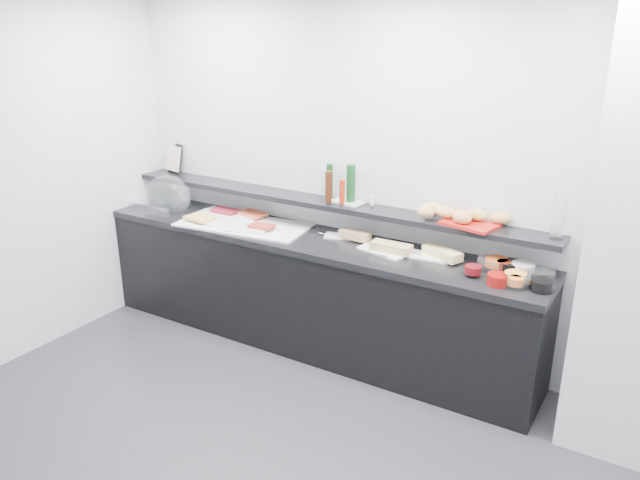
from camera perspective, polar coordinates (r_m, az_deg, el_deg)
The scene contains 55 objects.
back_wall at distance 4.53m, azimuth 8.54°, elevation 5.17°, with size 5.00×0.02×2.70m, color silver.
column at distance 3.88m, azimuth 27.16°, elevation 0.67°, with size 0.50×0.50×2.70m, color silver.
buffet_cabinet at distance 4.90m, azimuth -0.98°, elevation -4.99°, with size 3.60×0.60×0.85m, color black.
counter_top at distance 4.73m, azimuth -1.01°, elevation -0.02°, with size 3.62×0.62×0.05m, color black.
wall_shelf at distance 4.79m, azimuth 0.09°, elevation 3.45°, with size 3.60×0.25×0.04m, color black.
cloche_base at distance 5.71m, azimuth -14.48°, elevation 3.30°, with size 0.46×0.31×0.04m, color silver.
cloche_dome at distance 5.55m, azimuth -13.67°, elevation 4.03°, with size 0.46×0.30×0.34m, color silver.
linen_runner at distance 5.02m, azimuth -6.98°, elevation 1.40°, with size 1.05×0.50×0.01m, color silver.
platter_meat_a at distance 5.31m, azimuth -9.12°, elevation 2.50°, with size 0.33×0.22×0.01m, color white.
food_meat_a at distance 5.29m, azimuth -8.67°, elevation 2.66°, with size 0.23×0.14×0.02m, color maroon.
platter_salmon at distance 5.23m, azimuth -7.01°, elevation 2.34°, with size 0.32×0.21×0.01m, color white.
food_salmon at distance 5.18m, azimuth -6.16°, elevation 2.40°, with size 0.23×0.14×0.02m, color #DB4F2C.
platter_cheese at distance 5.11m, azimuth -10.01°, elevation 1.74°, with size 0.26×0.18×0.01m, color white.
food_cheese at distance 5.13m, azimuth -10.95°, elevation 1.98°, with size 0.24×0.15×0.02m, color #D4AA52.
platter_meat_b at distance 4.87m, azimuth -6.63°, elevation 1.04°, with size 0.31×0.21×0.01m, color white.
food_meat_b at distance 4.86m, azimuth -5.36°, elevation 1.27°, with size 0.19×0.12×0.02m, color maroon.
sandwich_plate_left at distance 4.72m, azimuth 2.26°, elevation 0.33°, with size 0.30×0.13×0.01m, color white.
sandwich_food_left at distance 4.63m, azimuth 3.22°, elevation 0.45°, with size 0.24×0.09×0.06m, color tan.
tongs_left at distance 4.71m, azimuth 0.73°, elevation 0.48°, with size 0.01×0.01×0.16m, color #B7BABE.
sandwich_plate_mid at distance 4.43m, azimuth 5.74°, elevation -1.04°, with size 0.36×0.15×0.01m, color white.
sandwich_food_mid at distance 4.41m, azimuth 6.53°, elevation -0.68°, with size 0.29×0.11×0.06m, color tan.
tongs_mid at distance 4.34m, azimuth 5.28°, elevation -1.31°, with size 0.01×0.01×0.16m, color silver.
sandwich_plate_right at distance 4.39m, azimuth 9.52°, elevation -1.42°, with size 0.37×0.16×0.01m, color white.
sandwich_food_right at distance 4.36m, azimuth 11.12°, elevation -1.18°, with size 0.29×0.11×0.06m, color #E9C57A.
tongs_right at distance 4.41m, azimuth 8.27°, elevation -1.10°, with size 0.01×0.01×0.16m, color #AFB1B6.
bowl_glass_fruit at distance 4.26m, azimuth 15.35°, elevation -2.16°, with size 0.18×0.18×0.07m, color white.
fill_glass_fruit at distance 4.28m, azimuth 15.84°, elevation -1.95°, with size 0.15×0.15×0.05m, color orange.
bowl_black_jam at distance 4.26m, azimuth 17.06°, elevation -2.34°, with size 0.16×0.16×0.07m, color black.
fill_black_jam at distance 4.24m, azimuth 16.48°, elevation -2.19°, with size 0.10×0.10×0.05m, color #59160C.
bowl_glass_cream at distance 4.18m, azimuth 19.53°, elevation -3.06°, with size 0.17×0.17×0.07m, color white.
fill_glass_cream at distance 4.24m, azimuth 18.06°, elevation -2.37°, with size 0.15×0.15×0.05m, color silver.
bowl_red_jam at distance 4.03m, azimuth 15.94°, elevation -3.50°, with size 0.13×0.13×0.07m, color maroon.
fill_red_jam at distance 4.11m, azimuth 13.82°, elevation -2.65°, with size 0.11×0.11×0.05m, color #560C10.
bowl_glass_salmon at distance 4.04m, azimuth 17.50°, elevation -3.58°, with size 0.17×0.17×0.07m, color white.
fill_glass_salmon at distance 4.08m, azimuth 17.43°, elevation -3.20°, with size 0.14×0.14×0.05m, color #F2943B.
bowl_black_fruit at distance 4.02m, azimuth 19.60°, elevation -3.94°, with size 0.13×0.13×0.07m, color black.
fill_black_fruit at distance 4.01m, azimuth 17.45°, elevation -3.60°, with size 0.10×0.10×0.05m, color orange.
framed_print at distance 5.80m, azimuth -13.11°, elevation 7.34°, with size 0.22×0.02×0.26m, color black.
print_art at distance 5.77m, azimuth -13.28°, elevation 7.26°, with size 0.20×0.00×0.22m, color beige.
condiment_tray at distance 4.72m, azimuth 2.48°, elevation 3.50°, with size 0.25×0.15×0.01m, color silver.
bottle_green_a at distance 4.79m, azimuth 0.88°, elevation 5.45°, with size 0.05×0.05×0.26m, color #0F3912.
bottle_brown at distance 4.64m, azimuth 0.79°, elevation 4.86°, with size 0.05×0.05×0.24m, color #3D1A0B.
bottle_green_b at distance 4.68m, azimuth 2.84°, elevation 5.21°, with size 0.07×0.07×0.28m, color #113E17.
bottle_hot at distance 4.63m, azimuth 2.04°, elevation 4.43°, with size 0.04×0.04×0.18m, color #A4250B.
shaker_salt at distance 4.62m, azimuth 4.81°, elevation 3.62°, with size 0.04×0.04×0.07m, color silver.
shaker_pepper at distance 4.69m, azimuth 2.85°, elevation 3.94°, with size 0.03×0.03×0.07m, color silver.
bread_tray at distance 4.31m, azimuth 13.55°, elevation 1.42°, with size 0.35×0.25×0.02m, color #AD1A12.
bread_roll_nw at distance 4.44m, azimuth 10.21°, elevation 2.91°, with size 0.14×0.09×0.08m, color tan.
bread_roll_n at distance 4.35m, azimuth 14.18°, elevation 2.24°, with size 0.14×0.09×0.08m, color tan.
bread_roll_ne at distance 4.32m, azimuth 16.19°, elevation 1.97°, with size 0.14×0.09×0.08m, color tan.
bread_roll_sw at distance 4.34m, azimuth 9.64°, elevation 2.53°, with size 0.12×0.08×0.08m, color tan.
bread_roll_se at distance 4.25m, azimuth 12.88°, elevation 1.98°, with size 0.13×0.08×0.08m, color #C08649.
bread_roll_midw at distance 4.36m, azimuth 11.38°, elevation 2.53°, with size 0.16×0.10×0.08m, color tan.
bread_roll_mide at distance 4.31m, azimuth 12.98°, elevation 2.20°, with size 0.15×0.09×0.08m, color #B17E43.
carafe at distance 4.17m, azimuth 21.02°, elevation 2.05°, with size 0.09×0.09×0.30m, color silver.
Camera 1 is at (1.69, -2.06, 2.47)m, focal length 35.00 mm.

